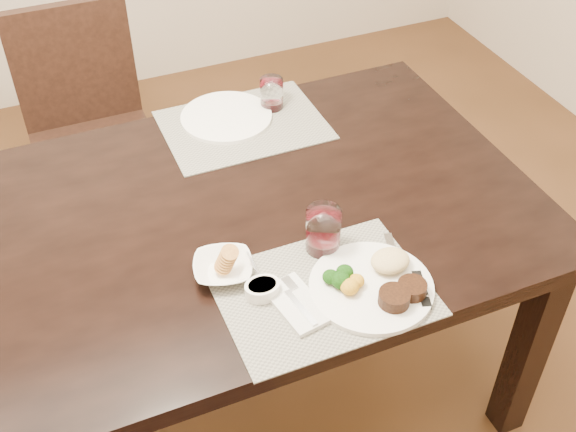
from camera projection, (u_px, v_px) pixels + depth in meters
name	position (u px, v px, depth m)	size (l,w,h in m)	color
ground_plane	(177.00, 412.00, 2.25)	(4.50, 4.50, 0.00)	#412915
dining_table	(150.00, 260.00, 1.80)	(2.00, 1.00, 0.75)	black
chair_far	(89.00, 122.00, 2.56)	(0.42, 0.42, 0.90)	black
placemat_near	(323.00, 292.00, 1.61)	(0.46, 0.34, 0.00)	gray
placemat_far	(243.00, 125.00, 2.10)	(0.46, 0.34, 0.00)	gray
dinner_plate	(377.00, 283.00, 1.61)	(0.28, 0.28, 0.05)	white
napkin_fork	(297.00, 304.00, 1.57)	(0.12, 0.17, 0.02)	white
steak_knife	(414.00, 281.00, 1.62)	(0.06, 0.25, 0.01)	silver
cracker_bowl	(223.00, 268.00, 1.64)	(0.17, 0.17, 0.06)	white
sauce_ramekin	(262.00, 289.00, 1.59)	(0.08, 0.12, 0.06)	white
wine_glass_near	(323.00, 232.00, 1.68)	(0.08, 0.08, 0.11)	silver
far_plate	(226.00, 117.00, 2.12)	(0.27, 0.27, 0.01)	white
wine_glass_far	(272.00, 95.00, 2.14)	(0.07, 0.07, 0.09)	silver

